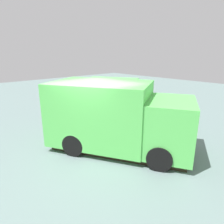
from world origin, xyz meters
The scene contains 4 objects.
ground_plane centered at (0.00, 0.00, 0.00)m, with size 40.00×40.00×0.00m, color slate.
food_truck centered at (-0.70, 0.52, 1.11)m, with size 4.13×5.14×2.32m.
person_customer centered at (-5.22, -4.43, 0.32)m, with size 0.77×0.59×0.86m.
planter_flowering_far centered at (-2.74, -4.30, 0.34)m, with size 0.50×0.50×0.65m.
Camera 1 is at (3.82, 5.12, 3.24)m, focal length 31.76 mm.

